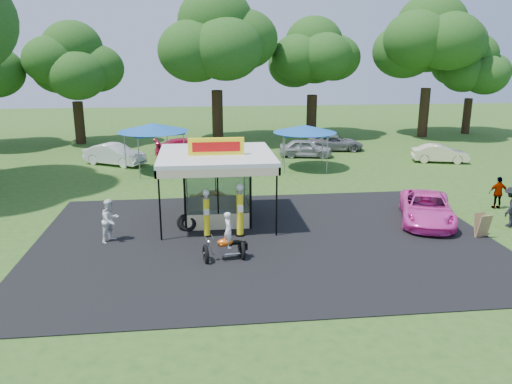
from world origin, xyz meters
TOP-DOWN VIEW (x-y plane):
  - ground at (0.00, 0.00)m, footprint 120.00×120.00m
  - asphalt_apron at (0.00, 2.00)m, footprint 20.00×14.00m
  - gas_station_kiosk at (-2.00, 4.99)m, footprint 5.40×5.40m
  - gas_pump_left at (-2.55, 2.73)m, footprint 0.41×0.41m
  - gas_pump_right at (-1.06, 2.64)m, footprint 0.46×0.46m
  - motorcycle at (-1.80, 0.01)m, footprint 1.81×1.05m
  - spare_tires at (-3.48, 3.61)m, footprint 0.94×0.59m
  - a_frame_sign at (9.63, 1.25)m, footprint 0.65×0.66m
  - kiosk_car at (-2.00, 7.20)m, footprint 2.82×1.13m
  - pink_sedan at (8.10, 3.53)m, footprint 3.94×5.61m
  - spectator_west at (-6.71, 2.63)m, footprint 1.13×1.18m
  - spectator_east_a at (11.78, 2.55)m, footprint 1.40×1.38m
  - spectator_east_b at (12.82, 5.23)m, footprint 1.05×0.54m
  - bg_car_a at (-9.01, 18.62)m, footprint 4.85×3.73m
  - bg_car_b at (-3.70, 20.84)m, footprint 5.45×3.06m
  - bg_car_c at (5.60, 19.82)m, footprint 4.39×2.46m
  - bg_car_d at (8.67, 22.27)m, footprint 4.82×2.57m
  - bg_car_e at (15.24, 16.72)m, footprint 4.27×2.38m
  - tent_west at (-5.90, 16.04)m, footprint 4.82×4.82m
  - tent_east at (4.60, 15.76)m, footprint 4.47×4.47m
  - oak_far_b at (-13.51, 28.18)m, footprint 8.80×8.80m
  - oak_far_c at (-1.03, 27.91)m, footprint 11.30×11.30m
  - oak_far_d at (8.39, 30.33)m, footprint 9.36×9.36m
  - oak_far_e at (19.13, 28.36)m, footprint 11.01×11.01m
  - oak_far_f at (24.42, 29.80)m, footprint 8.03×8.03m

SIDE VIEW (x-z plane):
  - ground at x=0.00m, z-range 0.00..0.00m
  - asphalt_apron at x=0.00m, z-range 0.00..0.04m
  - spare_tires at x=-3.48m, z-range -0.01..0.79m
  - kiosk_car at x=-2.00m, z-range 0.00..0.96m
  - a_frame_sign at x=9.63m, z-range 0.01..1.10m
  - bg_car_d at x=8.67m, z-range 0.00..1.29m
  - bg_car_e at x=15.24m, z-range 0.00..1.33m
  - bg_car_c at x=5.60m, z-range 0.00..1.41m
  - pink_sedan at x=8.10m, z-range 0.00..1.42m
  - bg_car_b at x=-3.70m, z-range 0.00..1.49m
  - bg_car_a at x=-9.01m, z-range 0.00..1.53m
  - motorcycle at x=-1.80m, z-range -0.23..1.84m
  - spectator_east_b at x=12.82m, z-range 0.00..1.72m
  - spectator_west at x=-6.71m, z-range 0.00..1.92m
  - spectator_east_a at x=11.78m, z-range 0.00..1.93m
  - gas_pump_left at x=-2.55m, z-range -0.05..2.15m
  - gas_pump_right at x=-1.06m, z-range -0.05..2.39m
  - gas_station_kiosk at x=-2.00m, z-range -0.31..3.87m
  - tent_east at x=4.60m, z-range 1.26..4.39m
  - tent_west at x=-5.90m, z-range 1.37..4.74m
  - oak_far_f at x=24.42m, z-range 1.37..11.05m
  - oak_far_b at x=-13.51m, z-range 1.45..11.94m
  - oak_far_d at x=8.39m, z-range 1.53..12.68m
  - oak_far_e at x=19.13m, z-range 1.81..14.93m
  - oak_far_c at x=-1.03m, z-range 1.79..15.11m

